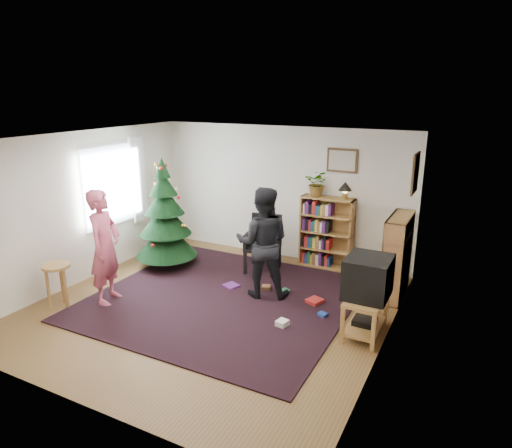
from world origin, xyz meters
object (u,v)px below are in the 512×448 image
at_px(stool, 57,274).
at_px(potted_plant, 318,183).
at_px(picture_back, 342,160).
at_px(person_by_chair, 263,243).
at_px(table_lamp, 345,187).
at_px(bookshelf_back, 326,232).
at_px(person_standing, 105,247).
at_px(christmas_tree, 165,222).
at_px(armchair, 265,241).
at_px(tv_stand, 365,312).
at_px(picture_right, 415,173).
at_px(bookshelf_right, 397,256).
at_px(crt_tv, 368,277).

relative_size(stool, potted_plant, 1.41).
bearing_deg(picture_back, person_by_chair, -110.61).
height_order(picture_back, table_lamp, picture_back).
distance_m(bookshelf_back, stool, 4.52).
height_order(stool, person_standing, person_standing).
height_order(christmas_tree, armchair, christmas_tree).
bearing_deg(armchair, person_by_chair, -75.69).
height_order(picture_back, armchair, picture_back).
bearing_deg(tv_stand, stool, -163.39).
bearing_deg(stool, picture_right, 31.43).
xyz_separation_m(picture_back, bookshelf_right, (1.19, -0.83, -1.29)).
xyz_separation_m(picture_back, stool, (-3.20, -3.49, -1.43)).
height_order(christmas_tree, bookshelf_back, christmas_tree).
height_order(picture_back, tv_stand, picture_back).
height_order(potted_plant, table_lamp, potted_plant).
bearing_deg(armchair, table_lamp, 18.94).
bearing_deg(picture_back, person_standing, -131.41).
distance_m(picture_right, bookshelf_right, 1.30).
relative_size(picture_back, picture_right, 0.92).
bearing_deg(table_lamp, tv_stand, -65.39).
xyz_separation_m(bookshelf_right, person_by_chair, (-1.86, -0.94, 0.21)).
xyz_separation_m(picture_right, table_lamp, (-1.21, 0.59, -0.44)).
height_order(picture_back, bookshelf_right, picture_back).
bearing_deg(crt_tv, person_by_chair, 165.45).
distance_m(crt_tv, table_lamp, 2.39).
distance_m(person_by_chair, potted_plant, 1.79).
bearing_deg(crt_tv, picture_back, 115.69).
bearing_deg(bookshelf_back, tv_stand, -58.95).
bearing_deg(picture_back, potted_plant, -160.64).
distance_m(christmas_tree, crt_tv, 3.92).
bearing_deg(potted_plant, stool, -130.02).
height_order(bookshelf_back, armchair, bookshelf_back).
height_order(picture_right, potted_plant, picture_right).
height_order(picture_back, potted_plant, picture_back).
xyz_separation_m(bookshelf_right, crt_tv, (-0.12, -1.39, 0.15)).
xyz_separation_m(stool, potted_plant, (2.82, 3.36, 1.02)).
bearing_deg(armchair, crt_tv, -42.84).
height_order(armchair, person_by_chair, person_by_chair).
xyz_separation_m(picture_back, table_lamp, (0.12, -0.14, -0.44)).
height_order(crt_tv, table_lamp, table_lamp).
relative_size(crt_tv, armchair, 0.61).
bearing_deg(stool, crt_tv, 16.62).
bearing_deg(person_by_chair, picture_back, -131.36).
xyz_separation_m(crt_tv, potted_plant, (-1.45, 2.08, 0.72)).
relative_size(christmas_tree, person_by_chair, 1.15).
height_order(tv_stand, person_standing, person_standing).
xyz_separation_m(picture_back, potted_plant, (-0.38, -0.14, -0.41)).
relative_size(person_by_chair, table_lamp, 5.58).
relative_size(tv_stand, person_by_chair, 0.47).
bearing_deg(stool, christmas_tree, 78.26).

